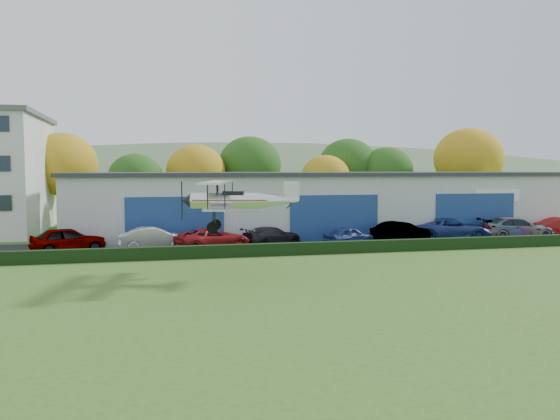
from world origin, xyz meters
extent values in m
plane|color=#38601E|center=(0.00, 0.00, 0.00)|extent=(300.00, 300.00, 0.00)
cube|color=black|center=(3.00, 21.00, 0.03)|extent=(48.00, 9.00, 0.05)
cube|color=black|center=(3.00, 16.20, 0.40)|extent=(46.00, 0.60, 0.80)
cube|color=#B2B7BC|center=(5.00, 28.00, 2.50)|extent=(40.00, 12.00, 5.00)
cube|color=#2D3033|center=(5.00, 28.00, 5.15)|extent=(40.60, 12.60, 0.30)
cube|color=navy|center=(-7.00, 21.95, 1.80)|extent=(7.00, 0.12, 3.60)
cube|color=navy|center=(5.00, 21.95, 1.80)|extent=(7.00, 0.12, 3.60)
cube|color=navy|center=(17.00, 21.95, 1.80)|extent=(7.00, 0.12, 3.60)
cylinder|color=#3D2614|center=(-17.00, 40.00, 1.57)|extent=(0.36, 0.36, 3.15)
ellipsoid|color=#AE8215|center=(-17.00, 40.00, 6.03)|extent=(6.84, 6.84, 6.16)
cylinder|color=#3D2614|center=(-10.00, 38.00, 1.22)|extent=(0.36, 0.36, 2.45)
ellipsoid|color=#1E4C14|center=(-10.00, 38.00, 4.69)|extent=(5.32, 5.32, 4.79)
cylinder|color=#3D2614|center=(-4.00, 40.00, 1.40)|extent=(0.36, 0.36, 2.80)
ellipsoid|color=#AE8215|center=(-4.00, 40.00, 5.36)|extent=(6.08, 6.08, 5.47)
cylinder|color=#3D2614|center=(2.00, 42.00, 1.57)|extent=(0.36, 0.36, 3.15)
ellipsoid|color=#1E4C14|center=(2.00, 42.00, 6.03)|extent=(6.84, 6.84, 6.16)
cylinder|color=#3D2614|center=(10.00, 40.00, 1.22)|extent=(0.36, 0.36, 2.45)
ellipsoid|color=#AE8215|center=(10.00, 40.00, 4.69)|extent=(5.32, 5.32, 4.79)
cylinder|color=#3D2614|center=(18.00, 42.00, 1.40)|extent=(0.36, 0.36, 2.80)
ellipsoid|color=#1E4C14|center=(18.00, 42.00, 5.36)|extent=(6.08, 6.08, 5.47)
cylinder|color=#3D2614|center=(26.00, 38.00, 1.75)|extent=(0.36, 0.36, 3.50)
ellipsoid|color=#AE8215|center=(26.00, 38.00, 6.70)|extent=(7.60, 7.60, 6.84)
cylinder|color=#3D2614|center=(30.00, 42.00, 1.22)|extent=(0.36, 0.36, 2.45)
ellipsoid|color=#1E4C14|center=(30.00, 42.00, 4.69)|extent=(5.32, 5.32, 4.79)
cylinder|color=#3D2614|center=(14.00, 44.00, 1.57)|extent=(0.36, 0.36, 3.15)
ellipsoid|color=#1E4C14|center=(14.00, 44.00, 6.03)|extent=(6.84, 6.84, 6.16)
ellipsoid|color=#4C6642|center=(20.00, 140.00, -15.40)|extent=(320.00, 196.00, 56.00)
ellipsoid|color=#4C6642|center=(90.00, 140.00, -9.90)|extent=(240.00, 126.00, 36.00)
imported|color=gray|center=(-14.14, 20.62, 0.88)|extent=(5.21, 3.20, 1.66)
imported|color=silver|center=(-8.47, 20.19, 0.84)|extent=(4.89, 1.89, 1.59)
imported|color=maroon|center=(-4.58, 19.65, 0.79)|extent=(5.86, 4.19, 1.48)
imported|color=black|center=(-0.11, 21.02, 0.71)|extent=(4.94, 3.49, 1.33)
imported|color=navy|center=(5.32, 19.57, 0.73)|extent=(4.28, 2.91, 1.35)
imported|color=gray|center=(9.70, 20.29, 0.84)|extent=(5.05, 3.11, 1.57)
imported|color=navy|center=(14.49, 21.03, 0.88)|extent=(6.49, 4.41, 1.65)
imported|color=gray|center=(19.67, 20.26, 0.89)|extent=(6.07, 3.19, 1.68)
cylinder|color=silver|center=(-5.03, 9.98, 3.94)|extent=(3.58, 1.57, 0.83)
cone|color=silver|center=(-2.35, 9.37, 3.94)|extent=(2.15, 1.25, 0.83)
cone|color=black|center=(-6.95, 10.42, 3.94)|extent=(0.63, 0.91, 0.83)
cube|color=#A91D0B|center=(-4.76, 9.92, 3.99)|extent=(3.94, 1.67, 0.06)
cube|color=black|center=(-4.58, 9.88, 4.32)|extent=(1.19, 0.78, 0.23)
cube|color=silver|center=(-5.21, 10.02, 3.66)|extent=(2.58, 6.69, 0.09)
cube|color=silver|center=(-5.39, 10.06, 4.90)|extent=(2.75, 7.07, 0.09)
cylinder|color=black|center=(-6.14, 7.79, 4.29)|extent=(0.07, 0.07, 1.19)
cylinder|color=black|center=(-5.33, 7.61, 4.29)|extent=(0.07, 0.07, 1.19)
cylinder|color=black|center=(-5.08, 12.44, 4.29)|extent=(0.07, 0.07, 1.19)
cylinder|color=black|center=(-4.28, 12.26, 4.29)|extent=(0.07, 0.07, 1.19)
cylinder|color=black|center=(-5.46, 9.75, 4.58)|extent=(0.10, 0.20, 0.68)
cylinder|color=black|center=(-5.32, 10.38, 4.58)|extent=(0.10, 0.20, 0.68)
cylinder|color=black|center=(-5.65, 9.72, 3.16)|extent=(0.20, 0.64, 1.12)
cylinder|color=black|center=(-5.48, 10.48, 3.16)|extent=(0.20, 0.64, 1.12)
cylinder|color=black|center=(-5.57, 10.10, 2.61)|extent=(0.45, 1.71, 0.06)
cylinder|color=black|center=(-5.75, 9.30, 2.61)|extent=(0.60, 0.25, 0.59)
cylinder|color=black|center=(-5.38, 10.91, 2.61)|extent=(0.60, 0.25, 0.59)
cylinder|color=black|center=(-1.72, 9.23, 3.71)|extent=(0.34, 0.13, 0.39)
cube|color=silver|center=(-1.72, 9.23, 3.99)|extent=(1.33, 2.51, 0.06)
cube|color=silver|center=(-1.63, 9.21, 4.44)|extent=(0.82, 0.24, 1.01)
cube|color=black|center=(-7.19, 10.47, 3.94)|extent=(0.08, 0.12, 2.02)
camera|label=1|loc=(-8.98, -19.75, 5.61)|focal=36.90mm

